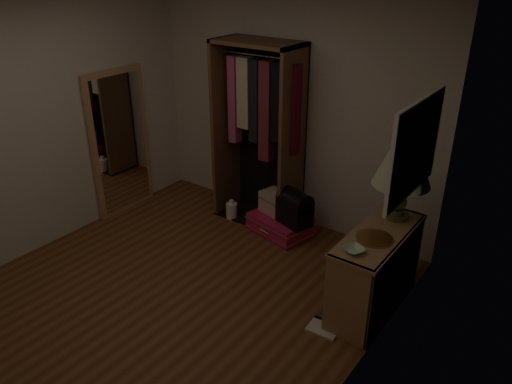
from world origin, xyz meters
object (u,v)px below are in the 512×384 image
console_bookshelf (377,267)px  white_jug (232,210)px  floor_mirror (120,143)px  train_case (276,203)px  open_wardrobe (262,119)px  pink_suitcase (280,224)px  black_bag (295,207)px  table_lamp (403,170)px

console_bookshelf → white_jug: console_bookshelf is taller
floor_mirror → white_jug: (1.21, 0.55, -0.75)m
train_case → white_jug: (-0.56, -0.11, -0.23)m
open_wardrobe → train_case: (0.28, -0.11, -0.89)m
pink_suitcase → black_bag: 0.37m
open_wardrobe → floor_mirror: bearing=-152.7°
black_bag → white_jug: (-0.86, -0.01, -0.31)m
table_lamp → white_jug: size_ratio=2.82×
table_lamp → white_jug: bearing=174.5°
train_case → white_jug: bearing=-154.9°
pink_suitcase → open_wardrobe: bearing=167.3°
console_bookshelf → train_case: 1.60m
console_bookshelf → open_wardrobe: bearing=157.2°
console_bookshelf → pink_suitcase: bearing=157.6°
pink_suitcase → train_case: train_case is taller
console_bookshelf → black_bag: bearing=155.9°
floor_mirror → console_bookshelf: bearing=0.6°
console_bookshelf → white_jug: bearing=165.8°
black_bag → pink_suitcase: bearing=-174.8°
floor_mirror → table_lamp: floor_mirror is taller
console_bookshelf → floor_mirror: bearing=-179.4°
open_wardrobe → black_bag: size_ratio=4.89×
console_bookshelf → pink_suitcase: (-1.37, 0.57, -0.29)m
white_jug → console_bookshelf: bearing=-14.2°
console_bookshelf → open_wardrobe: 2.07m
console_bookshelf → open_wardrobe: size_ratio=0.55×
console_bookshelf → white_jug: 2.11m
pink_suitcase → white_jug: (-0.66, -0.05, -0.00)m
table_lamp → white_jug: table_lamp is taller
floor_mirror → table_lamp: size_ratio=2.59×
black_bag → white_jug: black_bag is taller
pink_suitcase → table_lamp: table_lamp is taller
pink_suitcase → black_bag: bearing=-0.8°
train_case → black_bag: size_ratio=0.95×
train_case → black_bag: black_bag is taller
console_bookshelf → open_wardrobe: (-1.75, 0.74, 0.82)m
pink_suitcase → train_case: size_ratio=1.87×
open_wardrobe → train_case: open_wardrobe is taller
console_bookshelf → open_wardrobe: open_wardrobe is taller
pink_suitcase → floor_mirror: bearing=-150.7°
console_bookshelf → train_case: size_ratio=2.80×
open_wardrobe → pink_suitcase: (0.38, -0.17, -1.11)m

